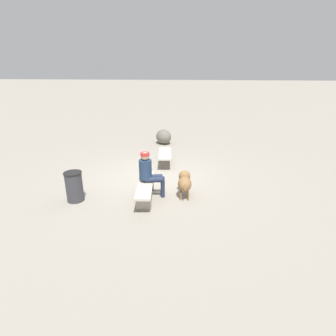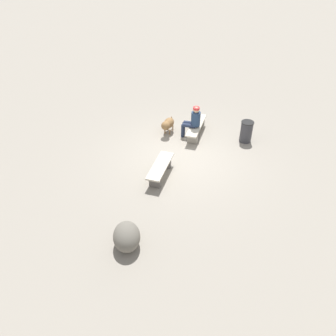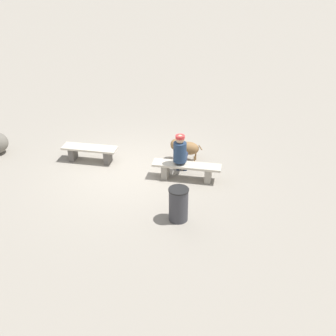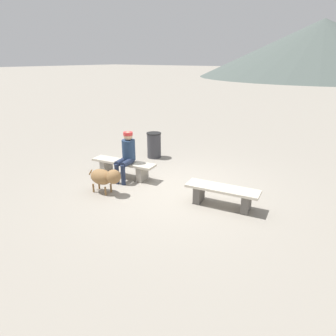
{
  "view_description": "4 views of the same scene",
  "coord_description": "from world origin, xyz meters",
  "px_view_note": "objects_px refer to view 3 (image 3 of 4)",
  "views": [
    {
      "loc": [
        7.65,
        1.61,
        3.19
      ],
      "look_at": [
        1.4,
        0.68,
        0.87
      ],
      "focal_mm": 28.12,
      "sensor_mm": 36.0,
      "label": 1
    },
    {
      "loc": [
        -8.71,
        -3.64,
        6.53
      ],
      "look_at": [
        -1.37,
        -0.11,
        0.42
      ],
      "focal_mm": 35.44,
      "sensor_mm": 36.0,
      "label": 2
    },
    {
      "loc": [
        4.3,
        -9.27,
        5.66
      ],
      "look_at": [
        1.29,
        -0.78,
        0.73
      ],
      "focal_mm": 45.97,
      "sensor_mm": 36.0,
      "label": 3
    },
    {
      "loc": [
        -3.75,
        5.55,
        2.97
      ],
      "look_at": [
        0.03,
        0.16,
        0.58
      ],
      "focal_mm": 32.4,
      "sensor_mm": 36.0,
      "label": 4
    }
  ],
  "objects_px": {
    "dog": "(185,147)",
    "trash_bin": "(178,204)",
    "bench_left": "(90,152)",
    "seated_person": "(180,152)",
    "bench_right": "(187,169)"
  },
  "relations": [
    {
      "from": "dog",
      "to": "trash_bin",
      "type": "height_order",
      "value": "trash_bin"
    },
    {
      "from": "seated_person",
      "to": "dog",
      "type": "height_order",
      "value": "seated_person"
    },
    {
      "from": "bench_left",
      "to": "bench_right",
      "type": "xyz_separation_m",
      "value": [
        2.86,
        -0.07,
        -0.0
      ]
    },
    {
      "from": "bench_left",
      "to": "seated_person",
      "type": "distance_m",
      "value": 2.69
    },
    {
      "from": "seated_person",
      "to": "trash_bin",
      "type": "bearing_deg",
      "value": -83.79
    },
    {
      "from": "bench_left",
      "to": "bench_right",
      "type": "bearing_deg",
      "value": -9.85
    },
    {
      "from": "bench_left",
      "to": "trash_bin",
      "type": "height_order",
      "value": "trash_bin"
    },
    {
      "from": "bench_left",
      "to": "dog",
      "type": "height_order",
      "value": "dog"
    },
    {
      "from": "seated_person",
      "to": "bench_right",
      "type": "bearing_deg",
      "value": -29.23
    },
    {
      "from": "bench_left",
      "to": "bench_right",
      "type": "relative_size",
      "value": 0.87
    },
    {
      "from": "bench_left",
      "to": "trash_bin",
      "type": "distance_m",
      "value": 3.72
    },
    {
      "from": "bench_left",
      "to": "seated_person",
      "type": "height_order",
      "value": "seated_person"
    },
    {
      "from": "seated_person",
      "to": "trash_bin",
      "type": "xyz_separation_m",
      "value": [
        0.57,
        -1.86,
        -0.32
      ]
    },
    {
      "from": "dog",
      "to": "trash_bin",
      "type": "bearing_deg",
      "value": 98.77
    },
    {
      "from": "dog",
      "to": "trash_bin",
      "type": "distance_m",
      "value": 2.89
    }
  ]
}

